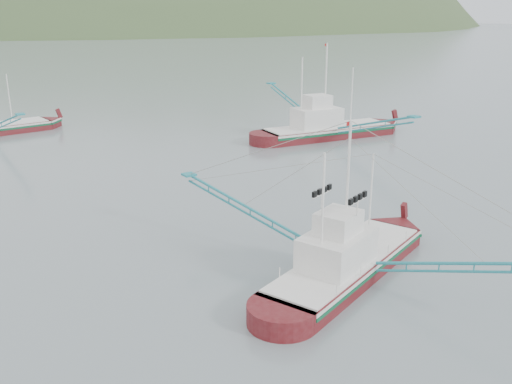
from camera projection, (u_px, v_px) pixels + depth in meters
ground at (317, 272)px, 32.32m from camera, size 1200.00×1200.00×0.00m
main_boat at (347, 245)px, 31.27m from camera, size 13.37×22.76×9.50m
bg_boat_right at (327, 122)px, 65.95m from camera, size 16.21×28.35×11.55m
headland_right at (201, 27)px, 498.84m from camera, size 684.00×432.00×306.00m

